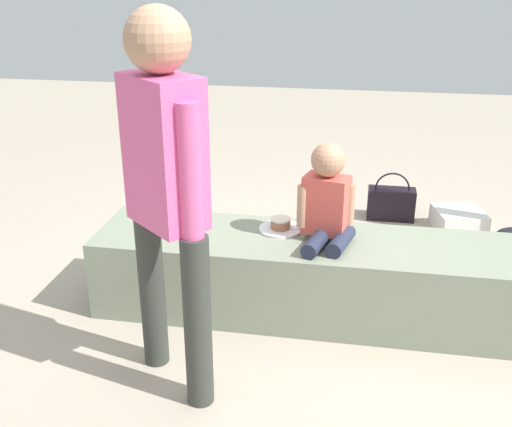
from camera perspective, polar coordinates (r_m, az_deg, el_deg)
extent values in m
plane|color=#AB9C8A|center=(3.11, 6.61, -9.41)|extent=(12.00, 12.00, 0.00)
cube|color=gray|center=(3.01, 6.78, -6.13)|extent=(2.31, 0.51, 0.40)
cylinder|color=#252C43|center=(2.81, 5.86, -2.72)|extent=(0.14, 0.26, 0.08)
cylinder|color=#252C43|center=(2.83, 8.13, -2.63)|extent=(0.14, 0.26, 0.08)
cube|color=#DE564A|center=(2.86, 6.71, 0.85)|extent=(0.24, 0.18, 0.28)
sphere|color=tan|center=(2.79, 6.92, 5.11)|extent=(0.16, 0.16, 0.16)
cylinder|color=tan|center=(2.85, 4.43, 0.70)|extent=(0.05, 0.05, 0.21)
cylinder|color=tan|center=(2.89, 8.94, 0.82)|extent=(0.05, 0.05, 0.21)
cylinder|color=#30342F|center=(2.34, -5.61, -10.41)|extent=(0.11, 0.11, 0.73)
cylinder|color=#30342F|center=(2.60, -9.92, -7.13)|extent=(0.11, 0.11, 0.73)
cube|color=#DC5490|center=(2.21, -8.77, 5.81)|extent=(0.36, 0.34, 0.56)
sphere|color=tan|center=(2.13, -9.42, 16.10)|extent=(0.23, 0.23, 0.23)
cylinder|color=#DC5490|center=(2.09, -6.34, 3.49)|extent=(0.09, 0.09, 0.53)
cylinder|color=#DC5490|center=(2.36, -10.78, 5.45)|extent=(0.09, 0.09, 0.53)
cylinder|color=white|center=(3.01, 2.36, -1.49)|extent=(0.22, 0.22, 0.01)
cylinder|color=#97694B|center=(3.00, 2.37, -1.00)|extent=(0.10, 0.10, 0.05)
cylinder|color=silver|center=(2.99, 2.38, -0.53)|extent=(0.10, 0.10, 0.01)
cube|color=silver|center=(2.99, 3.49, -1.49)|extent=(0.11, 0.04, 0.00)
cube|color=#59C6B2|center=(3.86, -6.73, -0.47)|extent=(0.23, 0.11, 0.28)
torus|color=white|center=(3.82, -7.54, 1.48)|extent=(0.09, 0.01, 0.09)
torus|color=white|center=(3.79, -6.10, 1.39)|extent=(0.09, 0.01, 0.09)
cylinder|color=silver|center=(3.72, 7.18, -2.30)|extent=(0.07, 0.07, 0.16)
cone|color=silver|center=(3.69, 7.25, -0.94)|extent=(0.06, 0.06, 0.03)
cylinder|color=blue|center=(3.68, 7.27, -0.61)|extent=(0.03, 0.03, 0.02)
cylinder|color=red|center=(4.26, 5.81, 0.68)|extent=(0.07, 0.07, 0.12)
cube|color=white|center=(4.19, 18.82, -0.65)|extent=(0.36, 0.37, 0.14)
cube|color=black|center=(4.25, 12.78, 0.91)|extent=(0.32, 0.14, 0.22)
torus|color=black|center=(4.21, 12.91, 2.29)|extent=(0.24, 0.01, 0.24)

